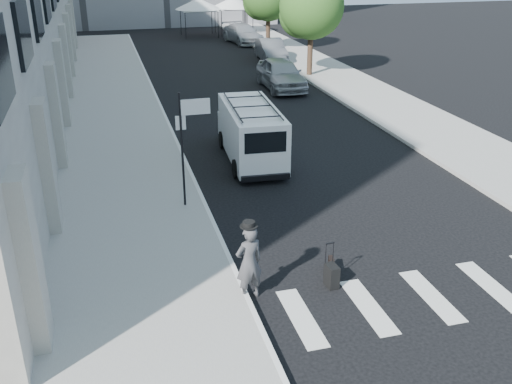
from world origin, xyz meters
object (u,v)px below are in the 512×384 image
businessman (249,263)px  parked_car_a (281,74)px  briefcase (331,265)px  parked_car_c (243,34)px  suitcase (332,276)px  parked_car_b (271,50)px  cargo_van (251,132)px

businessman → parked_car_a: size_ratio=0.37×
briefcase → parked_car_c: 35.50m
briefcase → parked_car_c: parked_car_c is taller
parked_car_a → parked_car_c: (1.80, 16.01, -0.10)m
parked_car_c → businessman: bearing=-111.6°
suitcase → parked_car_c: 36.17m
businessman → parked_car_a: (6.90, 19.45, -0.08)m
businessman → parked_car_c: bearing=-118.4°
businessman → parked_car_b: bearing=-122.2°
parked_car_b → briefcase: bearing=-98.3°
suitcase → parked_car_a: parked_car_a is taller
suitcase → cargo_van: size_ratio=0.20×
cargo_van → parked_car_b: 19.58m
cargo_van → parked_car_b: cargo_van is taller
cargo_van → briefcase: bearing=-87.2°
businessman → briefcase: (2.26, 0.56, -0.75)m
suitcase → parked_car_c: bearing=74.5°
parked_car_a → businessman: bearing=-108.0°
businessman → cargo_van: size_ratio=0.33×
businessman → parked_car_c: size_ratio=0.36×
businessman → parked_car_c: 36.52m
parked_car_a → parked_car_c: 16.11m
briefcase → parked_car_b: bearing=93.0°
parked_car_a → parked_car_b: bearing=78.7°
suitcase → cargo_van: bearing=82.8°
parked_car_b → parked_car_c: size_ratio=0.87×
suitcase → parked_car_a: size_ratio=0.22×
suitcase → parked_car_c: parked_car_c is taller
briefcase → suitcase: size_ratio=0.40×
cargo_van → parked_car_a: bearing=70.4°
businessman → suitcase: 2.10m
businessman → parked_car_a: 20.64m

